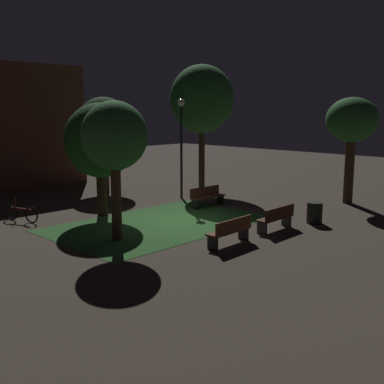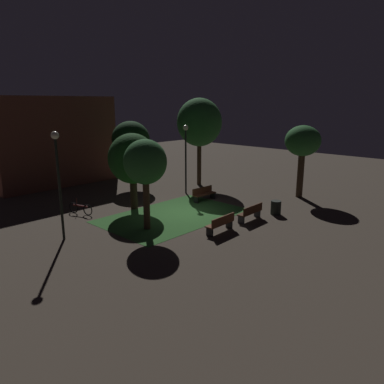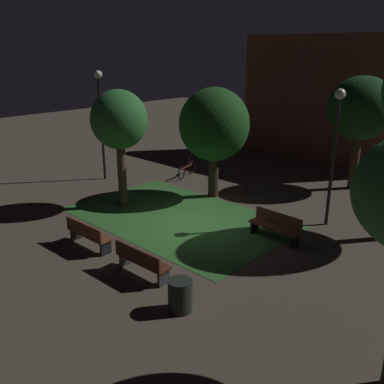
{
  "view_description": "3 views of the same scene",
  "coord_description": "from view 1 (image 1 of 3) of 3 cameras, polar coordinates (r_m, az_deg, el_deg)",
  "views": [
    {
      "loc": [
        -12.76,
        -12.96,
        4.34
      ],
      "look_at": [
        0.17,
        -0.39,
        1.16
      ],
      "focal_mm": 44.28,
      "sensor_mm": 36.0,
      "label": 1
    },
    {
      "loc": [
        -14.88,
        -14.34,
        6.38
      ],
      "look_at": [
        -0.11,
        -0.44,
        1.34
      ],
      "focal_mm": 34.12,
      "sensor_mm": 36.0,
      "label": 2
    },
    {
      "loc": [
        9.5,
        -10.2,
        6.02
      ],
      "look_at": [
        0.25,
        -0.38,
        1.45
      ],
      "focal_mm": 39.62,
      "sensor_mm": 36.0,
      "label": 3
    }
  ],
  "objects": [
    {
      "name": "ground_plane",
      "position": [
        18.7,
        -1.22,
        -3.43
      ],
      "size": [
        60.0,
        60.0,
        0.0
      ],
      "primitive_type": "plane",
      "color": "#473D33"
    },
    {
      "name": "grass_lawn",
      "position": [
        18.16,
        -3.95,
        -3.84
      ],
      "size": [
        8.16,
        5.23,
        0.01
      ],
      "primitive_type": "cube",
      "color": "#2D6028",
      "rests_on": "ground"
    },
    {
      "name": "bench_by_lamp",
      "position": [
        15.33,
        4.67,
        -4.63
      ],
      "size": [
        1.81,
        0.53,
        0.88
      ],
      "color": "brown",
      "rests_on": "ground"
    },
    {
      "name": "bench_corner",
      "position": [
        17.36,
        10.16,
        -3.01
      ],
      "size": [
        1.81,
        0.52,
        0.88
      ],
      "color": "#422314",
      "rests_on": "ground"
    },
    {
      "name": "bench_lawn_edge",
      "position": [
        21.23,
        1.8,
        -0.49
      ],
      "size": [
        1.82,
        0.55,
        0.88
      ],
      "color": "brown",
      "rests_on": "ground"
    },
    {
      "name": "tree_lawn_side",
      "position": [
        15.61,
        -9.32,
        6.5
      ],
      "size": [
        2.16,
        2.16,
        4.61
      ],
      "color": "#423021",
      "rests_on": "ground"
    },
    {
      "name": "tree_back_left",
      "position": [
        22.92,
        18.7,
        7.95
      ],
      "size": [
        2.34,
        2.34,
        4.87
      ],
      "color": "#423021",
      "rests_on": "ground"
    },
    {
      "name": "tree_tall_center",
      "position": [
        19.46,
        -10.97,
        6.04
      ],
      "size": [
        2.89,
        2.89,
        4.59
      ],
      "color": "#2D2116",
      "rests_on": "ground"
    },
    {
      "name": "tree_near_wall",
      "position": [
        25.89,
        -10.57,
        8.11
      ],
      "size": [
        2.87,
        2.87,
        4.97
      ],
      "color": "#423021",
      "rests_on": "ground"
    },
    {
      "name": "tree_right_canopy",
      "position": [
        25.7,
        1.2,
        11.05
      ],
      "size": [
        3.42,
        3.42,
        6.67
      ],
      "color": "#423021",
      "rests_on": "ground"
    },
    {
      "name": "lamp_post_plaza_east",
      "position": [
        22.99,
        -1.3,
        7.24
      ],
      "size": [
        0.36,
        0.36,
        4.8
      ],
      "color": "black",
      "rests_on": "ground"
    },
    {
      "name": "trash_bin",
      "position": [
        18.77,
        14.55,
        -2.43
      ],
      "size": [
        0.59,
        0.59,
        0.81
      ],
      "primitive_type": "cylinder",
      "color": "black",
      "rests_on": "ground"
    },
    {
      "name": "bicycle",
      "position": [
        19.54,
        -19.88,
        -2.42
      ],
      "size": [
        0.56,
        1.68,
        0.93
      ],
      "color": "black",
      "rests_on": "ground"
    },
    {
      "name": "building_wall_backdrop",
      "position": [
        27.07,
        -21.6,
        7.29
      ],
      "size": [
        9.35,
        0.8,
        6.78
      ],
      "primitive_type": "cube",
      "color": "brown",
      "rests_on": "ground"
    }
  ]
}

